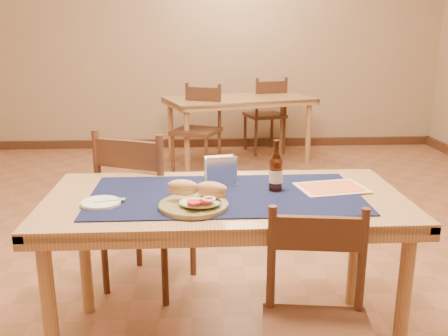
{
  "coord_description": "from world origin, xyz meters",
  "views": [
    {
      "loc": [
        -0.12,
        -2.92,
        1.46
      ],
      "look_at": [
        0.0,
        -0.7,
        0.85
      ],
      "focal_mm": 40.0,
      "sensor_mm": 36.0,
      "label": 1
    }
  ],
  "objects": [
    {
      "name": "chair_main_near",
      "position": [
        0.3,
        -1.37,
        0.44
      ],
      "size": [
        0.44,
        0.44,
        0.85
      ],
      "color": "#462719",
      "rests_on": "ground"
    },
    {
      "name": "fork",
      "position": [
        -0.49,
        -0.9,
        0.77
      ],
      "size": [
        0.13,
        0.05,
        0.0
      ],
      "color": "#7FCD70",
      "rests_on": "side_plate"
    },
    {
      "name": "room",
      "position": [
        0.0,
        0.0,
        1.4
      ],
      "size": [
        6.04,
        7.04,
        2.84
      ],
      "color": "#9A5D43",
      "rests_on": "ground"
    },
    {
      "name": "baseboard",
      "position": [
        0.0,
        0.0,
        0.05
      ],
      "size": [
        6.0,
        7.0,
        0.1
      ],
      "color": "#462719",
      "rests_on": "ground"
    },
    {
      "name": "chair_main_far",
      "position": [
        -0.42,
        -0.23,
        0.5
      ],
      "size": [
        0.58,
        0.58,
        0.96
      ],
      "color": "#462719",
      "rests_on": "ground"
    },
    {
      "name": "chair_back_near",
      "position": [
        -0.11,
        2.21,
        0.49
      ],
      "size": [
        0.57,
        0.57,
        0.93
      ],
      "color": "#462719",
      "rests_on": "ground"
    },
    {
      "name": "beer_bottle",
      "position": [
        0.23,
        -0.76,
        0.84
      ],
      "size": [
        0.06,
        0.06,
        0.24
      ],
      "color": "#451E0C",
      "rests_on": "placemat"
    },
    {
      "name": "placemat",
      "position": [
        0.0,
        -0.8,
        0.75
      ],
      "size": [
        1.2,
        0.6,
        0.01
      ],
      "primitive_type": "cube",
      "color": "#0F1738",
      "rests_on": "main_table"
    },
    {
      "name": "main_table",
      "position": [
        0.0,
        -0.8,
        0.67
      ],
      "size": [
        1.6,
        0.8,
        0.75
      ],
      "color": "#A27D4C",
      "rests_on": "ground"
    },
    {
      "name": "napkin_holder",
      "position": [
        -0.01,
        -0.66,
        0.82
      ],
      "size": [
        0.17,
        0.09,
        0.14
      ],
      "color": "silver",
      "rests_on": "placemat"
    },
    {
      "name": "menu_card",
      "position": [
        0.5,
        -0.74,
        0.76
      ],
      "size": [
        0.34,
        0.27,
        0.01
      ],
      "color": "beige",
      "rests_on": "placemat"
    },
    {
      "name": "chair_back_far",
      "position": [
        0.73,
        3.11,
        0.49
      ],
      "size": [
        0.53,
        0.53,
        0.93
      ],
      "color": "#462719",
      "rests_on": "ground"
    },
    {
      "name": "side_plate",
      "position": [
        -0.53,
        -0.9,
        0.76
      ],
      "size": [
        0.17,
        0.17,
        0.01
      ],
      "color": "silver",
      "rests_on": "placemat"
    },
    {
      "name": "sandwich_plate",
      "position": [
        -0.13,
        -0.97,
        0.79
      ],
      "size": [
        0.29,
        0.29,
        0.11
      ],
      "color": "olive",
      "rests_on": "placemat"
    },
    {
      "name": "back_table",
      "position": [
        0.36,
        2.63,
        0.67
      ],
      "size": [
        1.76,
        1.24,
        0.75
      ],
      "color": "#A27D4C",
      "rests_on": "ground"
    }
  ]
}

